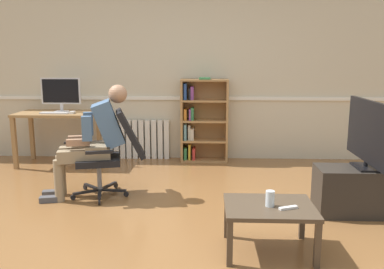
# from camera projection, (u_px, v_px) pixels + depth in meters

# --- Properties ---
(ground_plane) EXTENTS (18.00, 18.00, 0.00)m
(ground_plane) POSITION_uv_depth(u_px,v_px,m) (172.00, 228.00, 3.65)
(ground_plane) COLOR brown
(back_wall) EXTENTS (12.00, 0.13, 2.70)m
(back_wall) POSITION_uv_depth(u_px,v_px,m) (187.00, 69.00, 5.99)
(back_wall) COLOR beige
(back_wall) RESTS_ON ground_plane
(computer_desk) EXTENTS (1.10, 0.64, 0.76)m
(computer_desk) POSITION_uv_depth(u_px,v_px,m) (57.00, 120.00, 5.71)
(computer_desk) COLOR #9E7547
(computer_desk) RESTS_ON ground_plane
(imac_monitor) EXTENTS (0.56, 0.14, 0.48)m
(imac_monitor) POSITION_uv_depth(u_px,v_px,m) (61.00, 92.00, 5.71)
(imac_monitor) COLOR silver
(imac_monitor) RESTS_ON computer_desk
(keyboard) EXTENTS (0.38, 0.12, 0.02)m
(keyboard) POSITION_uv_depth(u_px,v_px,m) (54.00, 113.00, 5.55)
(keyboard) COLOR silver
(keyboard) RESTS_ON computer_desk
(computer_mouse) EXTENTS (0.06, 0.10, 0.03)m
(computer_mouse) POSITION_uv_depth(u_px,v_px,m) (72.00, 112.00, 5.56)
(computer_mouse) COLOR white
(computer_mouse) RESTS_ON computer_desk
(bookshelf) EXTENTS (0.69, 0.29, 1.24)m
(bookshelf) POSITION_uv_depth(u_px,v_px,m) (201.00, 121.00, 5.92)
(bookshelf) COLOR #AD7F4C
(bookshelf) RESTS_ON ground_plane
(radiator) EXTENTS (0.94, 0.08, 0.59)m
(radiator) POSITION_uv_depth(u_px,v_px,m) (138.00, 139.00, 6.11)
(radiator) COLOR white
(radiator) RESTS_ON ground_plane
(office_chair) EXTENTS (0.83, 0.65, 0.96)m
(office_chair) POSITION_uv_depth(u_px,v_px,m) (113.00, 149.00, 4.43)
(office_chair) COLOR black
(office_chair) RESTS_ON ground_plane
(person_seated) EXTENTS (0.97, 0.52, 1.23)m
(person_seated) POSITION_uv_depth(u_px,v_px,m) (94.00, 138.00, 4.37)
(person_seated) COLOR #937F60
(person_seated) RESTS_ON ground_plane
(tv_stand) EXTENTS (0.92, 0.39, 0.47)m
(tv_stand) POSITION_uv_depth(u_px,v_px,m) (363.00, 191.00, 3.93)
(tv_stand) COLOR #2D2823
(tv_stand) RESTS_ON ground_plane
(tv_screen) EXTENTS (0.20, 1.02, 0.66)m
(tv_screen) POSITION_uv_depth(u_px,v_px,m) (369.00, 133.00, 3.82)
(tv_screen) COLOR black
(tv_screen) RESTS_ON tv_stand
(coffee_table) EXTENTS (0.70, 0.55, 0.39)m
(coffee_table) POSITION_uv_depth(u_px,v_px,m) (269.00, 211.00, 3.14)
(coffee_table) COLOR #4C3D2D
(coffee_table) RESTS_ON ground_plane
(drinking_glass) EXTENTS (0.07, 0.07, 0.12)m
(drinking_glass) POSITION_uv_depth(u_px,v_px,m) (270.00, 199.00, 3.10)
(drinking_glass) COLOR silver
(drinking_glass) RESTS_ON coffee_table
(spare_remote) EXTENTS (0.15, 0.09, 0.02)m
(spare_remote) POSITION_uv_depth(u_px,v_px,m) (288.00, 208.00, 3.05)
(spare_remote) COLOR white
(spare_remote) RESTS_ON coffee_table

